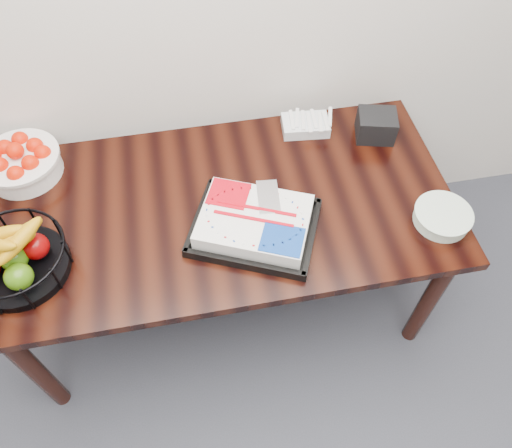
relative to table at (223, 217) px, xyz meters
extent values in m
cube|color=black|center=(0.00, 0.00, 0.07)|extent=(1.80, 0.90, 0.04)
cylinder|color=black|center=(-0.82, -0.37, -0.31)|extent=(0.07, 0.07, 0.71)
cylinder|color=black|center=(-0.82, 0.37, -0.31)|extent=(0.07, 0.07, 0.71)
cylinder|color=black|center=(0.82, -0.37, -0.31)|extent=(0.07, 0.07, 0.71)
cylinder|color=black|center=(0.82, 0.37, -0.31)|extent=(0.07, 0.07, 0.71)
cube|color=black|center=(0.10, -0.15, 0.10)|extent=(0.55, 0.50, 0.02)
cube|color=white|center=(0.10, -0.15, 0.14)|extent=(0.48, 0.43, 0.07)
cube|color=#C00413|center=(-0.02, -0.07, 0.18)|extent=(0.19, 0.18, 0.00)
cube|color=navy|center=(0.22, -0.23, 0.18)|extent=(0.19, 0.18, 0.00)
cube|color=silver|center=(0.13, -0.05, 0.18)|extent=(0.09, 0.16, 0.00)
cylinder|color=white|center=(-0.76, 0.31, 0.13)|extent=(0.29, 0.29, 0.09)
cylinder|color=white|center=(-0.76, 0.31, 0.18)|extent=(0.31, 0.31, 0.01)
cylinder|color=black|center=(-0.74, -0.16, 0.10)|extent=(0.34, 0.34, 0.03)
torus|color=black|center=(-0.74, -0.16, 0.21)|extent=(0.36, 0.36, 0.01)
cylinder|color=white|center=(0.80, -0.24, 0.11)|extent=(0.21, 0.21, 0.05)
cylinder|color=white|center=(0.80, -0.24, 0.14)|extent=(0.22, 0.22, 0.01)
cube|color=silver|center=(0.42, 0.34, 0.11)|extent=(0.21, 0.15, 0.05)
cube|color=black|center=(0.70, 0.25, 0.14)|extent=(0.19, 0.17, 0.11)
camera|label=1|loc=(-0.09, -1.21, 1.61)|focal=35.00mm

